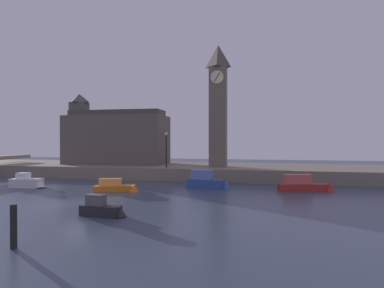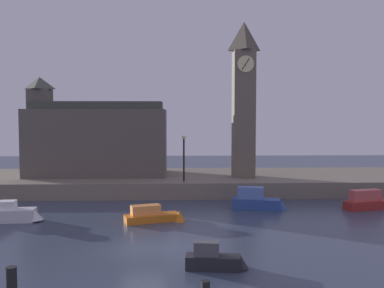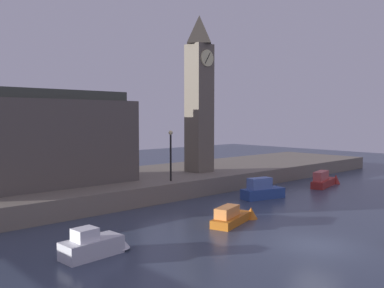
% 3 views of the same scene
% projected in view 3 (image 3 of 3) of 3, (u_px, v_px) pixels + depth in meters
% --- Properties ---
extents(ground_plane, '(120.00, 120.00, 0.00)m').
position_uv_depth(ground_plane, '(315.00, 246.00, 22.44)').
color(ground_plane, '#384256').
extents(far_embankment, '(70.00, 12.00, 1.50)m').
position_uv_depth(far_embankment, '(116.00, 186.00, 37.15)').
color(far_embankment, slate).
rests_on(far_embankment, ground).
extents(clock_tower, '(2.31, 2.36, 15.34)m').
position_uv_depth(clock_tower, '(199.00, 92.00, 40.95)').
color(clock_tower, '#6B6051').
rests_on(clock_tower, far_embankment).
extents(parliament_hall, '(14.12, 6.32, 10.11)m').
position_uv_depth(parliament_hall, '(38.00, 139.00, 32.78)').
color(parliament_hall, '#5B544C').
rests_on(parliament_hall, far_embankment).
extents(streetlamp, '(0.36, 0.36, 4.29)m').
position_uv_depth(streetlamp, '(171.00, 150.00, 35.19)').
color(streetlamp, black).
rests_on(streetlamp, far_embankment).
extents(boat_ferry_white, '(3.75, 1.59, 1.50)m').
position_uv_depth(boat_ferry_white, '(97.00, 245.00, 20.84)').
color(boat_ferry_white, silver).
rests_on(boat_ferry_white, ground).
extents(boat_patrol_orange, '(4.68, 2.37, 1.38)m').
position_uv_depth(boat_patrol_orange, '(236.00, 216.00, 27.31)').
color(boat_patrol_orange, orange).
rests_on(boat_patrol_orange, ground).
extents(boat_tour_blue, '(4.63, 2.18, 1.81)m').
position_uv_depth(boat_tour_blue, '(265.00, 190.00, 35.53)').
color(boat_tour_blue, '#2D4C93').
rests_on(boat_tour_blue, ground).
extents(boat_dinghy_red, '(5.45, 2.26, 1.79)m').
position_uv_depth(boat_dinghy_red, '(325.00, 181.00, 41.72)').
color(boat_dinghy_red, maroon).
rests_on(boat_dinghy_red, ground).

